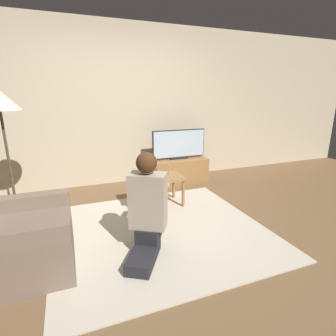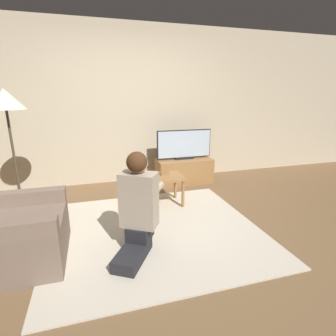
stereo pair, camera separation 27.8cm
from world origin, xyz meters
TOP-DOWN VIEW (x-y plane):
  - ground_plane at (0.00, 0.00)m, footprint 10.00×10.00m
  - wall_back at (0.00, 1.93)m, footprint 10.00×0.06m
  - rug at (0.00, 0.00)m, footprint 2.30×2.12m
  - tv_stand at (0.88, 1.53)m, footprint 0.95×0.44m
  - tv at (0.88, 1.54)m, footprint 0.95×0.08m
  - coffee_table at (0.19, 0.68)m, footprint 0.71×0.42m
  - armchair at (-1.38, -0.19)m, footprint 0.82×0.85m
  - person_kneeling at (-0.24, -0.33)m, footprint 0.65×0.85m
  - picture_frame at (0.31, 0.69)m, footprint 0.11×0.01m
  - remote at (0.13, 0.59)m, footprint 0.04×0.15m

SIDE VIEW (x-z plane):
  - ground_plane at x=0.00m, z-range 0.00..0.00m
  - rug at x=0.00m, z-range 0.00..0.02m
  - tv_stand at x=0.88m, z-range 0.00..0.42m
  - armchair at x=-1.38m, z-range -0.16..0.73m
  - coffee_table at x=0.19m, z-range 0.15..0.58m
  - remote at x=0.13m, z-range 0.42..0.44m
  - person_kneeling at x=-0.24m, z-range 0.00..0.99m
  - picture_frame at x=0.31m, z-range 0.42..0.57m
  - tv at x=0.88m, z-range 0.42..0.92m
  - wall_back at x=0.00m, z-range 0.00..2.60m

